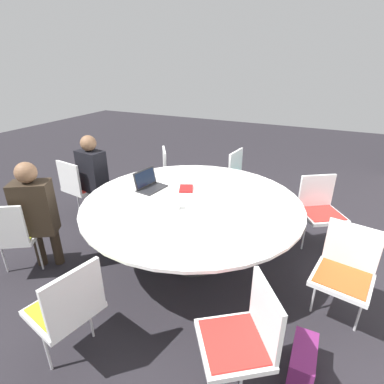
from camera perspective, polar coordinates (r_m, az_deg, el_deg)
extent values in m
plane|color=black|center=(3.51, 0.00, -12.48)|extent=(16.00, 16.00, 0.00)
cylinder|color=#333333|center=(3.50, 0.00, -12.35)|extent=(0.66, 0.66, 0.02)
cylinder|color=#333333|center=(3.30, 0.00, -7.46)|extent=(0.17, 0.17, 0.68)
cylinder|color=white|center=(3.13, 0.00, -1.92)|extent=(2.27, 2.27, 0.03)
cube|color=silver|center=(4.42, -19.92, 0.74)|extent=(0.48, 0.50, 0.04)
cube|color=red|center=(4.41, -19.97, 1.05)|extent=(0.42, 0.44, 0.01)
cube|color=silver|center=(4.24, -22.39, 2.58)|extent=(0.09, 0.42, 0.40)
cylinder|color=silver|center=(4.65, -20.88, -1.40)|extent=(0.02, 0.02, 0.42)
cylinder|color=silver|center=(4.38, -18.05, -2.56)|extent=(0.02, 0.02, 0.42)
cube|color=silver|center=(3.56, -30.52, -7.10)|extent=(0.59, 0.60, 0.04)
cube|color=olive|center=(3.55, -30.61, -6.74)|extent=(0.52, 0.52, 0.01)
cube|color=silver|center=(3.31, -32.53, -5.53)|extent=(0.25, 0.37, 0.40)
cylinder|color=silver|center=(3.75, -32.32, -10.15)|extent=(0.02, 0.02, 0.42)
cylinder|color=silver|center=(3.61, -27.09, -10.27)|extent=(0.02, 0.02, 0.42)
cube|color=silver|center=(2.49, -23.18, -19.76)|extent=(0.52, 0.50, 0.04)
cube|color=olive|center=(2.47, -23.29, -19.31)|extent=(0.46, 0.44, 0.01)
cube|color=silver|center=(2.21, -21.44, -18.17)|extent=(0.41, 0.12, 0.40)
cylinder|color=silver|center=(2.60, -25.99, -25.26)|extent=(0.02, 0.02, 0.42)
cylinder|color=silver|center=(2.70, -18.84, -21.59)|extent=(0.02, 0.02, 0.42)
cube|color=silver|center=(2.13, 7.79, -26.78)|extent=(0.60, 0.60, 0.04)
cube|color=red|center=(2.11, 7.84, -26.33)|extent=(0.53, 0.53, 0.01)
cube|color=silver|center=(2.02, 13.85, -21.63)|extent=(0.36, 0.27, 0.40)
cylinder|color=silver|center=(2.42, 6.05, -27.03)|extent=(0.02, 0.02, 0.42)
cube|color=silver|center=(2.81, 26.63, -14.75)|extent=(0.49, 0.51, 0.04)
cube|color=#E04C1E|center=(2.80, 26.73, -14.33)|extent=(0.44, 0.45, 0.01)
cube|color=silver|center=(2.86, 28.22, -9.08)|extent=(0.11, 0.42, 0.40)
cylinder|color=silver|center=(2.95, 29.33, -19.22)|extent=(0.02, 0.02, 0.42)
cylinder|color=silver|center=(2.97, 22.25, -17.33)|extent=(0.02, 0.02, 0.42)
cube|color=silver|center=(3.75, 23.51, -4.07)|extent=(0.59, 0.60, 0.04)
cube|color=red|center=(3.74, 23.58, -3.72)|extent=(0.52, 0.53, 0.01)
cube|color=silver|center=(3.81, 22.62, 0.20)|extent=(0.25, 0.37, 0.40)
cylinder|color=silver|center=(3.95, 25.22, -6.80)|extent=(0.02, 0.02, 0.42)
cylinder|color=silver|center=(3.78, 20.56, -7.44)|extent=(0.02, 0.02, 0.42)
cube|color=silver|center=(4.48, 10.38, 2.16)|extent=(0.49, 0.47, 0.04)
cube|color=teal|center=(4.47, 10.41, 2.46)|extent=(0.43, 0.41, 0.01)
cube|color=silver|center=(4.47, 8.29, 5.28)|extent=(0.42, 0.08, 0.40)
cylinder|color=silver|center=(4.73, 11.02, 0.23)|extent=(0.02, 0.02, 0.42)
cylinder|color=silver|center=(4.42, 9.26, -1.37)|extent=(0.02, 0.02, 0.42)
cube|color=silver|center=(4.62, -2.73, 3.20)|extent=(0.60, 0.59, 0.04)
cube|color=teal|center=(4.61, -2.73, 3.50)|extent=(0.53, 0.52, 0.01)
cube|color=silver|center=(4.53, -5.25, 5.66)|extent=(0.36, 0.26, 0.40)
cylinder|color=silver|center=(4.87, -2.89, 1.40)|extent=(0.02, 0.02, 0.42)
cylinder|color=silver|center=(4.54, -2.44, -0.34)|extent=(0.02, 0.02, 0.42)
cylinder|color=black|center=(4.45, -17.35, -1.76)|extent=(0.10, 0.10, 0.46)
cylinder|color=black|center=(4.32, -15.81, -2.35)|extent=(0.10, 0.10, 0.46)
cube|color=black|center=(4.13, -18.45, 3.77)|extent=(0.27, 0.39, 0.55)
sphere|color=brown|center=(4.03, -19.15, 8.77)|extent=(0.20, 0.20, 0.20)
cylinder|color=#2D2319|center=(3.69, -27.11, -9.15)|extent=(0.10, 0.10, 0.46)
cylinder|color=#2D2319|center=(3.62, -24.42, -9.16)|extent=(0.10, 0.10, 0.46)
cube|color=#2D2319|center=(3.34, -27.82, -2.74)|extent=(0.38, 0.42, 0.55)
sphere|color=brown|center=(3.21, -29.10, 3.27)|extent=(0.20, 0.20, 0.20)
cube|color=#232326|center=(3.43, -7.63, 0.66)|extent=(0.36, 0.25, 0.02)
cube|color=#232326|center=(3.45, -8.95, 2.66)|extent=(0.34, 0.10, 0.20)
cube|color=black|center=(3.44, -8.87, 2.65)|extent=(0.30, 0.08, 0.17)
cube|color=maroon|center=(3.39, -1.13, 0.66)|extent=(0.25, 0.22, 0.02)
cylinder|color=white|center=(2.94, -3.17, -2.38)|extent=(0.09, 0.09, 0.10)
cube|color=#661E56|center=(2.53, 20.22, -28.26)|extent=(0.36, 0.16, 0.28)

